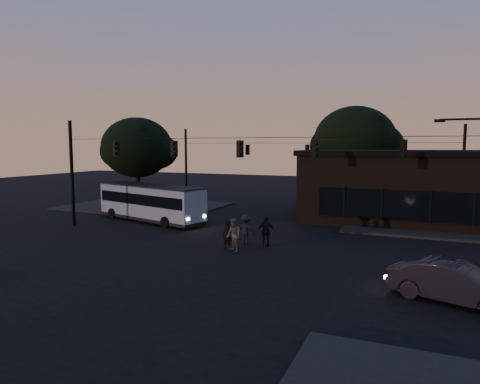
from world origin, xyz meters
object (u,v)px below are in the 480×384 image
at_px(building, 408,185).
at_px(pedestrian_a, 227,235).
at_px(car, 455,283).
at_px(bus, 150,201).
at_px(pedestrian_b, 234,235).
at_px(pedestrian_d, 246,230).
at_px(pedestrian_c, 266,231).

bearing_deg(building, pedestrian_a, -122.22).
distance_m(car, pedestrian_a, 11.80).
xyz_separation_m(building, bus, (-18.00, -8.23, -1.15)).
bearing_deg(pedestrian_b, building, 97.74).
height_order(pedestrian_a, pedestrian_d, pedestrian_d).
bearing_deg(pedestrian_a, pedestrian_d, 80.79).
distance_m(pedestrian_a, pedestrian_c, 2.27).
bearing_deg(pedestrian_d, car, 150.73).
height_order(bus, pedestrian_b, bus).
distance_m(car, pedestrian_b, 11.23).
relative_size(pedestrian_a, pedestrian_c, 0.89).
relative_size(car, pedestrian_a, 2.86).
distance_m(building, pedestrian_b, 16.70).
height_order(car, pedestrian_b, pedestrian_b).
bearing_deg(pedestrian_d, pedestrian_a, 72.79).
xyz_separation_m(bus, pedestrian_d, (9.58, -4.27, -0.69)).
height_order(pedestrian_b, pedestrian_d, pedestrian_b).
distance_m(car, pedestrian_c, 10.79).
height_order(bus, pedestrian_c, bus).
xyz_separation_m(building, pedestrian_d, (-8.42, -12.50, -1.84)).
distance_m(pedestrian_a, pedestrian_d, 1.64).
distance_m(building, bus, 19.83).
height_order(building, pedestrian_a, building).
xyz_separation_m(car, pedestrian_a, (-11.07, 4.09, 0.05)).
bearing_deg(pedestrian_d, bus, -25.20).
bearing_deg(pedestrian_a, building, 64.59).
relative_size(bus, car, 2.20).
height_order(pedestrian_a, pedestrian_c, pedestrian_c).
distance_m(pedestrian_b, pedestrian_c, 2.10).
xyz_separation_m(pedestrian_a, pedestrian_b, (0.51, -0.27, 0.11)).
height_order(pedestrian_c, pedestrian_d, pedestrian_c).
height_order(bus, car, bus).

